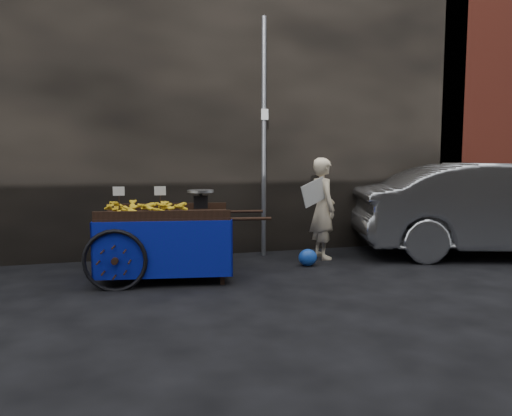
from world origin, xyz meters
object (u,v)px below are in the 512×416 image
object	(u,v)px
vendor	(323,208)
parked_car	(499,210)
plastic_bag	(308,257)
banana_cart	(161,220)

from	to	relation	value
vendor	parked_car	xyz separation A→B (m)	(3.01, -0.61, -0.05)
vendor	plastic_bag	size ratio (longest dim) A/B	5.66
banana_cart	plastic_bag	world-z (taller)	banana_cart
parked_car	banana_cart	bearing A→B (deg)	107.85
banana_cart	plastic_bag	bearing A→B (deg)	13.24
plastic_bag	parked_car	size ratio (longest dim) A/B	0.06
banana_cart	vendor	distance (m)	2.79
banana_cart	parked_car	size ratio (longest dim) A/B	0.54
banana_cart	plastic_bag	size ratio (longest dim) A/B	8.70
vendor	plastic_bag	xyz separation A→B (m)	(-0.46, -0.49, -0.71)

